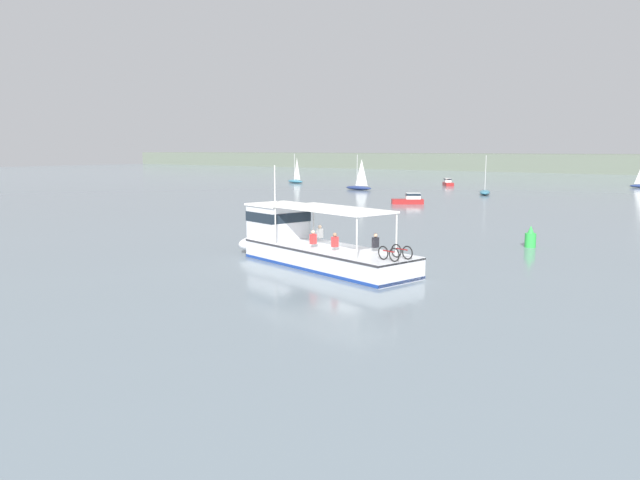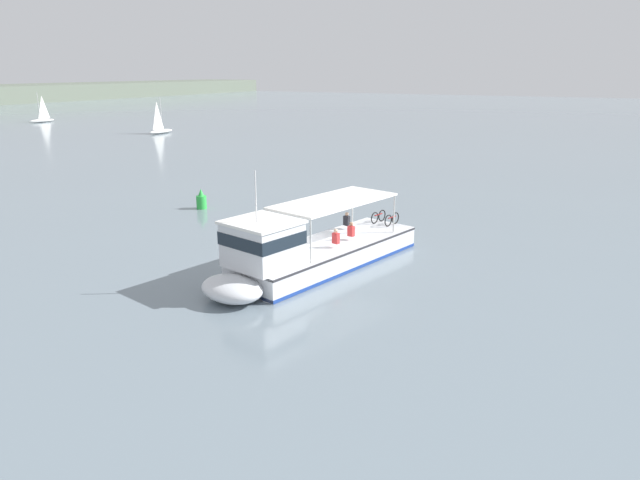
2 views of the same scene
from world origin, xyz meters
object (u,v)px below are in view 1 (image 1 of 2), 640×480
(sailboat_horizon_west, at_px, (296,180))
(channel_buoy, at_px, (530,238))
(sailboat_near_starboard, at_px, (359,186))
(motorboat_outer_anchorage, at_px, (410,199))
(sailboat_off_stern, at_px, (485,191))
(ferry_main, at_px, (308,245))
(motorboat_mid_channel, at_px, (448,182))

(sailboat_horizon_west, distance_m, channel_buoy, 76.65)
(channel_buoy, bearing_deg, sailboat_near_starboard, 134.62)
(sailboat_near_starboard, height_order, motorboat_outer_anchorage, sailboat_near_starboard)
(sailboat_near_starboard, distance_m, sailboat_off_stern, 19.46)
(motorboat_outer_anchorage, height_order, sailboat_horizon_west, sailboat_horizon_west)
(ferry_main, distance_m, sailboat_off_stern, 56.25)
(motorboat_mid_channel, bearing_deg, motorboat_outer_anchorage, -71.66)
(ferry_main, bearing_deg, motorboat_outer_anchorage, 110.11)
(sailboat_horizon_west, height_order, sailboat_off_stern, same)
(motorboat_outer_anchorage, bearing_deg, channel_buoy, -47.24)
(motorboat_mid_channel, relative_size, sailboat_near_starboard, 0.68)
(sailboat_horizon_west, xyz_separation_m, channel_buoy, (59.16, -48.74, 0.03))
(sailboat_near_starboard, relative_size, channel_buoy, 3.86)
(sailboat_off_stern, relative_size, channel_buoy, 3.86)
(sailboat_near_starboard, bearing_deg, motorboat_outer_anchorage, -43.03)
(motorboat_outer_anchorage, bearing_deg, sailboat_off_stern, 86.05)
(motorboat_outer_anchorage, height_order, channel_buoy, channel_buoy)
(channel_buoy, bearing_deg, ferry_main, -122.25)
(motorboat_outer_anchorage, distance_m, channel_buoy, 31.19)
(motorboat_mid_channel, bearing_deg, ferry_main, -70.76)
(motorboat_mid_channel, height_order, sailboat_near_starboard, sailboat_near_starboard)
(sailboat_horizon_west, height_order, channel_buoy, sailboat_horizon_west)
(sailboat_near_starboard, bearing_deg, channel_buoy, -45.38)
(motorboat_outer_anchorage, distance_m, sailboat_off_stern, 19.32)
(sailboat_near_starboard, distance_m, motorboat_outer_anchorage, 24.58)
(sailboat_near_starboard, relative_size, motorboat_outer_anchorage, 1.47)
(sailboat_near_starboard, bearing_deg, motorboat_mid_channel, 71.34)
(motorboat_mid_channel, bearing_deg, sailboat_off_stern, -50.89)
(motorboat_outer_anchorage, distance_m, sailboat_horizon_west, 45.94)
(sailboat_horizon_west, distance_m, sailboat_off_stern, 39.86)
(ferry_main, bearing_deg, channel_buoy, 57.75)
(sailboat_off_stern, bearing_deg, ferry_main, -77.94)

